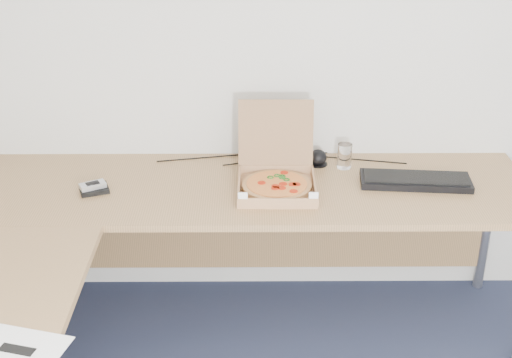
{
  "coord_description": "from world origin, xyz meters",
  "views": [
    {
      "loc": [
        -0.47,
        -1.34,
        2.08
      ],
      "look_at": [
        -0.45,
        1.28,
        0.82
      ],
      "focal_mm": 49.46,
      "sensor_mm": 36.0,
      "label": 1
    }
  ],
  "objects_px": {
    "desk": "(158,242)",
    "drinking_glass": "(345,156)",
    "pizza_box": "(277,180)",
    "wallet": "(94,189)",
    "keyboard": "(415,181)"
  },
  "relations": [
    {
      "from": "desk",
      "to": "drinking_glass",
      "type": "bearing_deg",
      "value": 38.22
    },
    {
      "from": "pizza_box",
      "to": "wallet",
      "type": "xyz_separation_m",
      "value": [
        -0.78,
        -0.02,
        -0.03
      ]
    },
    {
      "from": "pizza_box",
      "to": "wallet",
      "type": "relative_size",
      "value": 3.26
    },
    {
      "from": "desk",
      "to": "wallet",
      "type": "xyz_separation_m",
      "value": [
        -0.32,
        0.38,
        0.04
      ]
    },
    {
      "from": "desk",
      "to": "wallet",
      "type": "relative_size",
      "value": 21.16
    },
    {
      "from": "keyboard",
      "to": "wallet",
      "type": "height_order",
      "value": "keyboard"
    },
    {
      "from": "wallet",
      "to": "desk",
      "type": "bearing_deg",
      "value": -69.71
    },
    {
      "from": "pizza_box",
      "to": "keyboard",
      "type": "distance_m",
      "value": 0.61
    },
    {
      "from": "pizza_box",
      "to": "drinking_glass",
      "type": "distance_m",
      "value": 0.38
    },
    {
      "from": "drinking_glass",
      "to": "keyboard",
      "type": "distance_m",
      "value": 0.34
    },
    {
      "from": "drinking_glass",
      "to": "keyboard",
      "type": "relative_size",
      "value": 0.24
    },
    {
      "from": "pizza_box",
      "to": "drinking_glass",
      "type": "bearing_deg",
      "value": 35.5
    },
    {
      "from": "pizza_box",
      "to": "keyboard",
      "type": "bearing_deg",
      "value": 5.01
    },
    {
      "from": "desk",
      "to": "keyboard",
      "type": "relative_size",
      "value": 5.27
    },
    {
      "from": "desk",
      "to": "pizza_box",
      "type": "xyz_separation_m",
      "value": [
        0.46,
        0.39,
        0.07
      ]
    }
  ]
}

